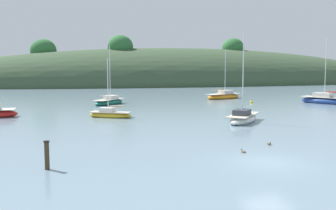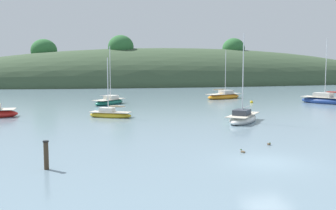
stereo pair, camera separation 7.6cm
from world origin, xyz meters
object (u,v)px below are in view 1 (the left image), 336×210
(sailboat_navy_dinghy, at_px, (224,96))
(sailboat_cream_ketch, at_px, (109,102))
(sailboat_white_near, at_px, (327,100))
(mooring_buoy_inner, at_px, (251,102))
(duck_lead, at_px, (243,152))
(jetty_piling, at_px, (47,155))
(sailboat_grey_yawl, at_px, (243,118))
(duck_lone_left, at_px, (269,144))
(sailboat_yellow_far, at_px, (110,114))

(sailboat_navy_dinghy, bearing_deg, sailboat_cream_ketch, -166.52)
(sailboat_white_near, distance_m, mooring_buoy_inner, 10.55)
(duck_lead, bearing_deg, jetty_piling, -175.98)
(sailboat_white_near, relative_size, mooring_buoy_inner, 17.60)
(sailboat_navy_dinghy, xyz_separation_m, sailboat_grey_yawl, (-9.29, -25.24, -0.04))
(duck_lead, bearing_deg, sailboat_cream_ketch, 97.18)
(sailboat_grey_yawl, xyz_separation_m, duck_lone_left, (-3.19, -10.11, -0.31))
(sailboat_cream_ketch, height_order, sailboat_grey_yawl, sailboat_grey_yawl)
(sailboat_navy_dinghy, bearing_deg, duck_lone_left, -109.45)
(sailboat_grey_yawl, bearing_deg, duck_lone_left, -107.53)
(jetty_piling, bearing_deg, sailboat_yellow_far, 73.95)
(sailboat_yellow_far, bearing_deg, sailboat_grey_yawl, -30.44)
(sailboat_grey_yawl, distance_m, jetty_piling, 21.21)
(sailboat_grey_yawl, bearing_deg, duck_lead, -116.74)
(sailboat_cream_ketch, relative_size, jetty_piling, 5.65)
(sailboat_navy_dinghy, bearing_deg, sailboat_white_near, -47.78)
(jetty_piling, bearing_deg, sailboat_navy_dinghy, 54.99)
(duck_lone_left, distance_m, duck_lead, 3.14)
(duck_lead, bearing_deg, duck_lone_left, 30.54)
(duck_lead, bearing_deg, sailboat_grey_yawl, 63.26)
(sailboat_yellow_far, xyz_separation_m, jetty_piling, (-5.55, -19.30, 0.43))
(sailboat_cream_ketch, distance_m, sailboat_grey_yawl, 22.91)
(sailboat_yellow_far, bearing_deg, jetty_piling, -106.05)
(jetty_piling, bearing_deg, sailboat_cream_ketch, 77.79)
(sailboat_white_near, distance_m, jetty_piling, 45.28)
(sailboat_white_near, bearing_deg, sailboat_cream_ketch, 166.63)
(sailboat_navy_dinghy, distance_m, duck_lone_left, 37.49)
(sailboat_cream_ketch, relative_size, duck_lone_left, 19.42)
(sailboat_cream_ketch, distance_m, sailboat_navy_dinghy, 19.81)
(sailboat_white_near, height_order, sailboat_grey_yawl, sailboat_white_near)
(sailboat_white_near, distance_m, sailboat_grey_yawl, 24.08)
(sailboat_white_near, relative_size, sailboat_grey_yawl, 1.13)
(sailboat_grey_yawl, distance_m, mooring_buoy_inner, 19.80)
(sailboat_white_near, height_order, mooring_buoy_inner, sailboat_white_near)
(sailboat_white_near, height_order, duck_lead, sailboat_white_near)
(sailboat_white_near, bearing_deg, sailboat_yellow_far, -167.98)
(sailboat_white_near, bearing_deg, sailboat_navy_dinghy, 132.22)
(mooring_buoy_inner, xyz_separation_m, duck_lead, (-15.90, -28.79, -0.07))
(sailboat_navy_dinghy, bearing_deg, jetty_piling, -125.01)
(sailboat_navy_dinghy, xyz_separation_m, duck_lone_left, (-12.48, -35.35, -0.36))
(sailboat_white_near, relative_size, duck_lead, 22.78)
(duck_lone_left, bearing_deg, sailboat_cream_ketch, 102.44)
(sailboat_yellow_far, xyz_separation_m, duck_lead, (5.69, -18.51, -0.26))
(sailboat_white_near, bearing_deg, duck_lead, -135.67)
(duck_lone_left, bearing_deg, sailboat_navy_dinghy, 70.55)
(mooring_buoy_inner, distance_m, duck_lone_left, 30.23)
(sailboat_cream_ketch, bearing_deg, sailboat_navy_dinghy, 13.48)
(sailboat_navy_dinghy, distance_m, sailboat_grey_yawl, 26.89)
(sailboat_grey_yawl, relative_size, mooring_buoy_inner, 15.56)
(sailboat_grey_yawl, relative_size, duck_lead, 20.15)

